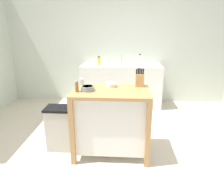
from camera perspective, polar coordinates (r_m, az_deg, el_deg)
ground_plane at (r=2.99m, az=1.21°, el=-17.14°), size 6.17×6.17×0.00m
wall_back at (r=4.70m, az=2.40°, el=12.32°), size 5.17×0.10×2.60m
kitchen_island at (r=2.74m, az=-0.25°, el=-8.28°), size 0.99×0.61×0.91m
knife_block at (r=2.77m, az=7.76°, el=2.73°), size 0.11×0.09×0.25m
bowl_stoneware_deep at (r=2.59m, az=-6.86°, el=0.37°), size 0.17×0.17×0.06m
bowl_ceramic_wide at (r=2.75m, az=-0.23°, el=1.37°), size 0.15×0.15×0.05m
drinking_cup at (r=2.85m, az=-8.60°, el=2.11°), size 0.07×0.07×0.09m
pepper_grinder at (r=2.55m, az=-9.86°, el=0.86°), size 0.04×0.04×0.15m
trash_bin at (r=3.02m, az=-14.43°, el=-10.40°), size 0.36×0.28×0.63m
sink_counter at (r=4.50m, az=2.57°, el=1.22°), size 1.71×0.60×0.91m
sink_faucet at (r=4.52m, az=2.69°, el=8.61°), size 0.02×0.02×0.22m
bottle_spray_cleaner at (r=4.39m, az=7.74°, el=8.25°), size 0.07×0.07×0.24m
bottle_hand_soap at (r=4.40m, az=-3.70°, el=8.03°), size 0.06×0.06×0.19m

